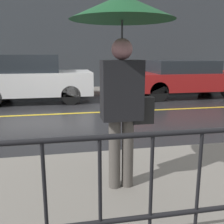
% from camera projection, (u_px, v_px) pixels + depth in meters
% --- Properties ---
extents(ground_plane, '(80.00, 80.00, 0.00)m').
position_uv_depth(ground_plane, '(64.00, 114.00, 7.30)').
color(ground_plane, '#262628').
extents(sidewalk_near, '(28.00, 2.70, 0.12)m').
position_uv_depth(sidewalk_near, '(70.00, 204.00, 2.81)').
color(sidewalk_near, slate).
rests_on(sidewalk_near, ground_plane).
extents(sidewalk_far, '(28.00, 1.68, 0.12)m').
position_uv_depth(sidewalk_far, '(63.00, 91.00, 11.28)').
color(sidewalk_far, slate).
rests_on(sidewalk_far, ground_plane).
extents(lane_marking, '(25.20, 0.12, 0.01)m').
position_uv_depth(lane_marking, '(64.00, 114.00, 7.30)').
color(lane_marking, gold).
rests_on(lane_marking, ground_plane).
extents(building_storefront, '(28.00, 0.30, 4.54)m').
position_uv_depth(building_storefront, '(60.00, 39.00, 11.74)').
color(building_storefront, '#383D42').
rests_on(building_storefront, ground_plane).
extents(railing_foreground, '(12.00, 0.04, 1.06)m').
position_uv_depth(railing_foreground, '(73.00, 198.00, 1.61)').
color(railing_foreground, black).
rests_on(railing_foreground, sidewalk_near).
extents(pedestrian, '(1.09, 1.09, 2.11)m').
position_uv_depth(pedestrian, '(123.00, 38.00, 2.73)').
color(pedestrian, '#4C4742').
rests_on(pedestrian, sidewalk_near).
extents(car_white, '(3.92, 1.87, 1.61)m').
position_uv_depth(car_white, '(33.00, 78.00, 9.02)').
color(car_white, silver).
rests_on(car_white, ground_plane).
extents(car_red, '(4.51, 1.89, 1.39)m').
position_uv_depth(car_red, '(184.00, 78.00, 10.08)').
color(car_red, maroon).
rests_on(car_red, ground_plane).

